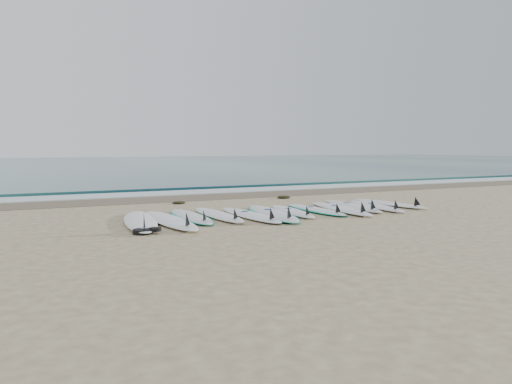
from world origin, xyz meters
name	(u,v)px	position (x,y,z in m)	size (l,w,h in m)	color
ground	(281,214)	(0.00, 0.00, 0.00)	(120.00, 120.00, 0.00)	tan
ocean	(84,165)	(0.00, 32.50, 0.01)	(120.00, 55.00, 0.03)	#255B5A
wet_sand_band	(213,197)	(0.00, 4.10, 0.01)	(120.00, 1.80, 0.01)	brown
foam_band	(197,192)	(0.00, 5.50, 0.02)	(120.00, 1.40, 0.04)	silver
wave_crest	(182,188)	(0.00, 7.00, 0.05)	(120.00, 1.00, 0.10)	#255B5A
surfboard_0	(140,221)	(-3.13, -0.12, 0.06)	(1.08, 2.97, 0.37)	white
surfboard_1	(170,220)	(-2.59, -0.28, 0.06)	(0.64, 2.86, 0.36)	white
surfboard_2	(191,216)	(-2.03, 0.15, 0.05)	(0.68, 2.46, 0.31)	silver
surfboard_3	(219,215)	(-1.44, 0.07, 0.06)	(0.57, 2.53, 0.32)	white
surfboard_4	(251,215)	(-0.85, -0.26, 0.06)	(0.55, 2.59, 0.33)	white
surfboard_5	(272,213)	(-0.33, -0.21, 0.05)	(1.17, 2.95, 0.37)	white
surfboard_6	(293,211)	(0.25, -0.09, 0.05)	(0.83, 2.36, 0.30)	white
surfboard_7	(317,210)	(0.89, -0.05, 0.04)	(0.59, 2.34, 0.30)	white
surfboard_8	(342,208)	(1.46, -0.23, 0.06)	(0.92, 2.75, 0.35)	white
surfboard_9	(353,206)	(2.03, 0.10, 0.06)	(0.97, 2.72, 0.34)	white
surfboard_10	(377,206)	(2.54, -0.16, 0.05)	(0.91, 2.47, 0.31)	white
surfboard_11	(390,203)	(3.19, 0.11, 0.05)	(0.67, 2.49, 0.31)	white
seaweed_near	(179,203)	(-1.46, 2.79, 0.03)	(0.35, 0.27, 0.07)	black
seaweed_far	(284,197)	(1.63, 2.78, 0.04)	(0.41, 0.32, 0.08)	black
leash_coil	(145,231)	(-3.31, -1.23, 0.05)	(0.46, 0.36, 0.11)	black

